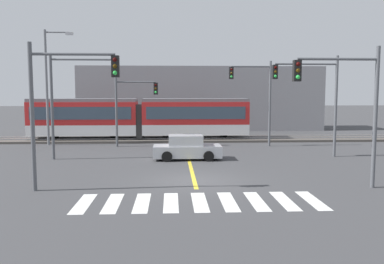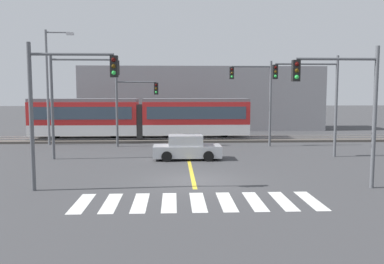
{
  "view_description": "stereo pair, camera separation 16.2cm",
  "coord_description": "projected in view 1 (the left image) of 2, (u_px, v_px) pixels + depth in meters",
  "views": [
    {
      "loc": [
        -1.07,
        -18.83,
        4.23
      ],
      "look_at": [
        0.26,
        7.25,
        1.6
      ],
      "focal_mm": 38.0,
      "sensor_mm": 36.0,
      "label": 1
    },
    {
      "loc": [
        -0.91,
        -18.84,
        4.23
      ],
      "look_at": [
        0.26,
        7.25,
        1.6
      ],
      "focal_mm": 38.0,
      "sensor_mm": 36.0,
      "label": 2
    }
  ],
  "objects": [
    {
      "name": "traffic_light_mid_left",
      "position": [
        74.0,
        89.0,
        24.96
      ],
      "size": [
        4.25,
        0.38,
        6.46
      ],
      "color": "#515459",
      "rests_on": "ground"
    },
    {
      "name": "traffic_light_near_left",
      "position": [
        61.0,
        94.0,
        16.97
      ],
      "size": [
        3.75,
        0.38,
        6.26
      ],
      "color": "#515459",
      "rests_on": "ground"
    },
    {
      "name": "traffic_light_mid_right",
      "position": [
        315.0,
        91.0,
        25.89
      ],
      "size": [
        4.25,
        0.38,
        6.48
      ],
      "color": "#515459",
      "rests_on": "ground"
    },
    {
      "name": "ground_plane",
      "position": [
        194.0,
        181.0,
        19.19
      ],
      "size": [
        200.0,
        200.0,
        0.0
      ],
      "primitive_type": "plane",
      "color": "#3D3D3F"
    },
    {
      "name": "traffic_light_near_right",
      "position": [
        348.0,
        96.0,
        17.42
      ],
      "size": [
        3.75,
        0.38,
        6.15
      ],
      "color": "#515459",
      "rests_on": "ground"
    },
    {
      "name": "lane_centre_line",
      "position": [
        189.0,
        159.0,
        25.38
      ],
      "size": [
        0.2,
        15.78,
        0.01
      ],
      "primitive_type": "cube",
      "color": "gold",
      "rests_on": "ground"
    },
    {
      "name": "crosswalk_stripe_2",
      "position": [
        142.0,
        203.0,
        15.44
      ],
      "size": [
        0.56,
        2.8,
        0.01
      ],
      "primitive_type": "cube",
      "rotation": [
        0.0,
        0.0,
        0.0
      ],
      "color": "silver",
      "rests_on": "ground"
    },
    {
      "name": "street_lamp_west",
      "position": [
        49.0,
        80.0,
        31.65
      ],
      "size": [
        2.25,
        0.28,
        8.96
      ],
      "color": "slate",
      "rests_on": "ground"
    },
    {
      "name": "crosswalk_stripe_4",
      "position": [
        200.0,
        202.0,
        15.55
      ],
      "size": [
        0.56,
        2.8,
        0.01
      ],
      "primitive_type": "cube",
      "rotation": [
        0.0,
        0.0,
        0.0
      ],
      "color": "silver",
      "rests_on": "ground"
    },
    {
      "name": "traffic_light_far_right",
      "position": [
        257.0,
        91.0,
        30.91
      ],
      "size": [
        3.25,
        0.38,
        6.51
      ],
      "color": "#515459",
      "rests_on": "ground"
    },
    {
      "name": "traffic_light_far_left",
      "position": [
        131.0,
        100.0,
        30.83
      ],
      "size": [
        3.25,
        0.38,
        5.51
      ],
      "color": "#515459",
      "rests_on": "ground"
    },
    {
      "name": "crosswalk_stripe_8",
      "position": [
        313.0,
        200.0,
        15.77
      ],
      "size": [
        0.56,
        2.8,
        0.01
      ],
      "primitive_type": "cube",
      "rotation": [
        0.0,
        0.0,
        0.0
      ],
      "color": "silver",
      "rests_on": "ground"
    },
    {
      "name": "sedan_crossing",
      "position": [
        187.0,
        148.0,
        25.25
      ],
      "size": [
        4.21,
        1.94,
        1.52
      ],
      "color": "#B7BABF",
      "rests_on": "ground"
    },
    {
      "name": "crosswalk_stripe_6",
      "position": [
        257.0,
        201.0,
        15.66
      ],
      "size": [
        0.56,
        2.8,
        0.01
      ],
      "primitive_type": "cube",
      "rotation": [
        0.0,
        0.0,
        0.0
      ],
      "color": "silver",
      "rests_on": "ground"
    },
    {
      "name": "rail_far",
      "position": [
        184.0,
        137.0,
        35.9
      ],
      "size": [
        120.0,
        0.08,
        0.1
      ],
      "primitive_type": "cube",
      "color": "#939399",
      "rests_on": "track_bed"
    },
    {
      "name": "crosswalk_stripe_1",
      "position": [
        113.0,
        203.0,
        15.38
      ],
      "size": [
        0.56,
        2.8,
        0.01
      ],
      "primitive_type": "cube",
      "rotation": [
        0.0,
        0.0,
        0.0
      ],
      "color": "silver",
      "rests_on": "ground"
    },
    {
      "name": "crosswalk_stripe_7",
      "position": [
        285.0,
        201.0,
        15.72
      ],
      "size": [
        0.56,
        2.8,
        0.01
      ],
      "primitive_type": "cube",
      "rotation": [
        0.0,
        0.0,
        0.0
      ],
      "color": "silver",
      "rests_on": "ground"
    },
    {
      "name": "crosswalk_stripe_5",
      "position": [
        228.0,
        201.0,
        15.6
      ],
      "size": [
        0.56,
        2.8,
        0.01
      ],
      "primitive_type": "cube",
      "rotation": [
        0.0,
        0.0,
        0.0
      ],
      "color": "silver",
      "rests_on": "ground"
    },
    {
      "name": "rail_near",
      "position": [
        184.0,
        138.0,
        34.47
      ],
      "size": [
        120.0,
        0.08,
        0.1
      ],
      "primitive_type": "cube",
      "color": "#939399",
      "rests_on": "track_bed"
    },
    {
      "name": "building_backdrop_far",
      "position": [
        200.0,
        98.0,
        45.48
      ],
      "size": [
        26.24,
        6.0,
        6.86
      ],
      "primitive_type": "cube",
      "color": "gray",
      "rests_on": "ground"
    },
    {
      "name": "light_rail_tram",
      "position": [
        140.0,
        117.0,
        34.8
      ],
      "size": [
        18.5,
        2.64,
        3.43
      ],
      "color": "silver",
      "rests_on": "track_bed"
    },
    {
      "name": "track_bed",
      "position": [
        184.0,
        139.0,
        35.2
      ],
      "size": [
        120.0,
        4.0,
        0.18
      ],
      "primitive_type": "cube",
      "color": "#4C4742",
      "rests_on": "ground"
    },
    {
      "name": "crosswalk_stripe_3",
      "position": [
        171.0,
        202.0,
        15.49
      ],
      "size": [
        0.56,
        2.8,
        0.01
      ],
      "primitive_type": "cube",
      "rotation": [
        0.0,
        0.0,
        0.0
      ],
      "color": "silver",
      "rests_on": "ground"
    },
    {
      "name": "crosswalk_stripe_0",
      "position": [
        84.0,
        204.0,
        15.32
      ],
      "size": [
        0.56,
        2.8,
        0.01
      ],
      "primitive_type": "cube",
      "rotation": [
        0.0,
        0.0,
        0.0
      ],
      "color": "silver",
      "rests_on": "ground"
    }
  ]
}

